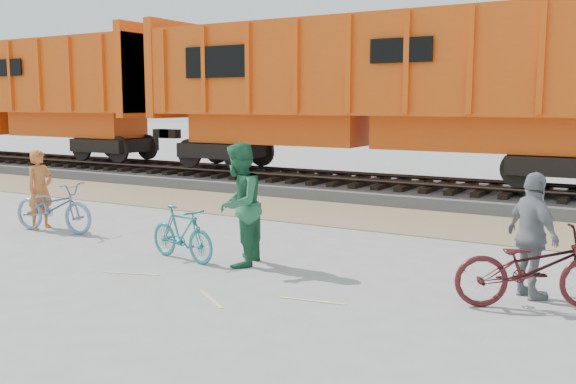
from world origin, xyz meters
name	(u,v)px	position (x,y,z in m)	size (l,w,h in m)	color
ground	(216,271)	(0.00, 0.00, 0.00)	(120.00, 120.00, 0.00)	#9E9E99
gravel_strip	(362,216)	(0.00, 5.50, 0.01)	(120.00, 3.00, 0.02)	#917E5A
ballast_bed	(414,192)	(0.00, 9.00, 0.15)	(120.00, 4.00, 0.30)	slate
track	(415,180)	(0.00, 9.00, 0.47)	(120.00, 2.60, 0.24)	black
hopper_car_left	(20,92)	(-16.30, 9.00, 3.01)	(14.00, 3.13, 4.65)	black
hopper_car_center	(372,87)	(-1.30, 9.00, 3.01)	(14.00, 3.13, 4.65)	black
bicycle_blue	(54,207)	(-4.61, 0.78, 0.50)	(0.67, 1.91, 1.00)	#6884B4
bicycle_teal	(182,233)	(-0.89, 0.26, 0.44)	(0.42, 1.48, 0.89)	#1E7379
bicycle_maroon	(534,268)	(4.51, 0.58, 0.51)	(0.68, 1.96, 1.03)	#441415
person_solo	(40,189)	(-5.11, 0.88, 0.81)	(0.59, 0.39, 1.63)	#CA6B2F
person_man	(239,205)	(0.11, 0.46, 0.97)	(0.95, 0.74, 1.95)	#26653F
person_woman	(533,236)	(4.41, 0.98, 0.84)	(0.98, 0.41, 1.67)	gray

